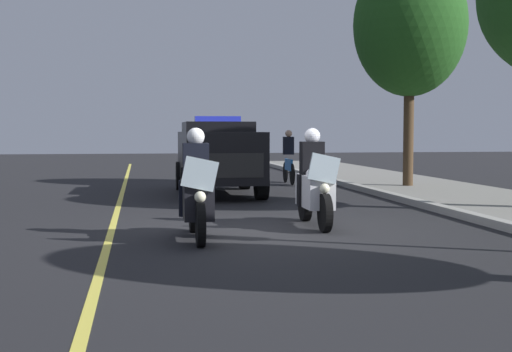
{
  "coord_description": "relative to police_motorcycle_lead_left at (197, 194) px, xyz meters",
  "views": [
    {
      "loc": [
        11.7,
        -1.95,
        1.68
      ],
      "look_at": [
        -0.11,
        0.0,
        0.9
      ],
      "focal_mm": 49.34,
      "sensor_mm": 36.0,
      "label": 1
    }
  ],
  "objects": [
    {
      "name": "police_suv",
      "position": [
        -7.52,
        1.16,
        0.37
      ],
      "size": [
        4.93,
        2.13,
        2.05
      ],
      "color": "black",
      "rests_on": "ground"
    },
    {
      "name": "ground_plane",
      "position": [
        -0.91,
        1.09,
        -0.7
      ],
      "size": [
        80.0,
        80.0,
        0.0
      ],
      "primitive_type": "plane",
      "color": "black"
    },
    {
      "name": "cyclist_background",
      "position": [
        -10.87,
        3.76,
        0.14
      ],
      "size": [
        1.76,
        0.32,
        1.69
      ],
      "color": "black",
      "rests_on": "ground"
    },
    {
      "name": "tree_far_back",
      "position": [
        -8.35,
        6.73,
        3.95
      ],
      "size": [
        3.2,
        3.2,
        6.6
      ],
      "color": "#42301E",
      "rests_on": "sidewalk_strip"
    },
    {
      "name": "police_motorcycle_lead_right",
      "position": [
        -1.13,
        2.15,
        0.0
      ],
      "size": [
        2.14,
        0.56,
        1.72
      ],
      "color": "black",
      "rests_on": "ground"
    },
    {
      "name": "police_motorcycle_lead_left",
      "position": [
        0.0,
        0.0,
        0.0
      ],
      "size": [
        2.14,
        0.56,
        1.72
      ],
      "color": "black",
      "rests_on": "ground"
    },
    {
      "name": "lane_stripe_center",
      "position": [
        -0.91,
        -1.34,
        -0.7
      ],
      "size": [
        48.0,
        0.12,
        0.01
      ],
      "primitive_type": "cube",
      "color": "#E0D14C",
      "rests_on": "ground"
    },
    {
      "name": "curb_strip",
      "position": [
        -0.91,
        5.22,
        -0.62
      ],
      "size": [
        48.0,
        0.24,
        0.15
      ],
      "primitive_type": "cube",
      "color": "#9E9B93",
      "rests_on": "ground"
    }
  ]
}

